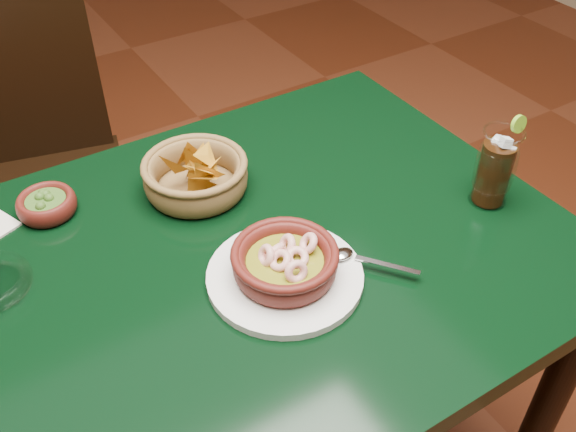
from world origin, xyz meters
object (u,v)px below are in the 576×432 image
dining_chair (26,173)px  chip_basket (196,175)px  dining_table (211,310)px  cola_drink (495,168)px  shrimp_plate (285,265)px

dining_chair → chip_basket: size_ratio=4.50×
dining_chair → chip_basket: (0.22, -0.52, 0.24)m
dining_table → cola_drink: (0.50, -0.11, 0.17)m
dining_table → shrimp_plate: size_ratio=4.02×
dining_chair → cola_drink: dining_chair is taller
dining_chair → cola_drink: (0.65, -0.82, 0.27)m
dining_chair → cola_drink: size_ratio=6.04×
cola_drink → dining_table: bearing=167.4°
shrimp_plate → chip_basket: 0.27m
dining_table → shrimp_plate: shrimp_plate is taller
dining_table → chip_basket: 0.24m
chip_basket → cola_drink: size_ratio=1.34×
dining_chair → chip_basket: dining_chair is taller
dining_table → chip_basket: bearing=68.0°
dining_chair → shrimp_plate: size_ratio=3.32×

